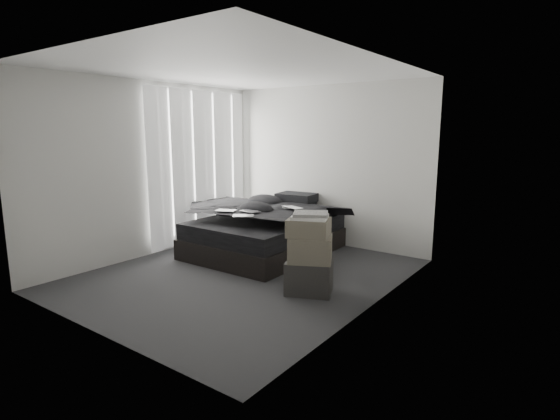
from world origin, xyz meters
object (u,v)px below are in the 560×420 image
Objects in this scene: bed at (266,243)px; box_lower at (309,277)px; laptop at (289,203)px; side_stand at (241,226)px.

box_lower is at bearing -36.35° from bed.
bed is 1.82m from box_lower.
laptop is (0.41, 0.06, 0.66)m from bed.
laptop is at bearing 7.50° from bed.
bed is at bearing 144.33° from box_lower.
laptop is 0.68× the size of box_lower.
laptop is at bearing 133.63° from box_lower.
laptop is at bearing -1.40° from side_stand.
box_lower reaches higher than bed.
side_stand is at bearing 151.00° from box_lower.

